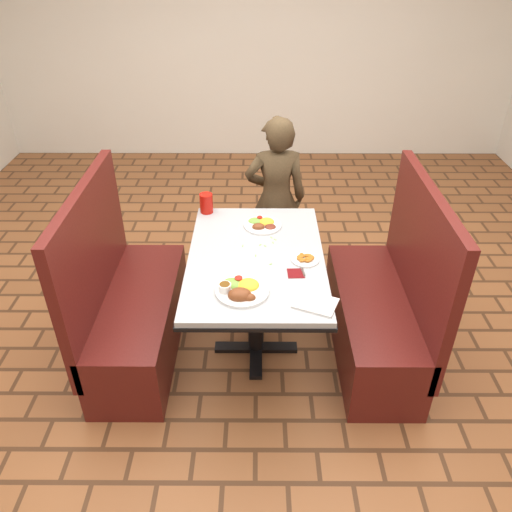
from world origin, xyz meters
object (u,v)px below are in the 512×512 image
booth_bench_left (131,311)px  plantain_plate (305,259)px  booth_bench_right (381,311)px  red_tumbler (206,203)px  dining_table (256,269)px  far_dinner_plate (263,223)px  diner_person (276,199)px  near_dinner_plate (241,288)px

booth_bench_left → plantain_plate: booth_bench_left is taller
booth_bench_right → plantain_plate: bearing=-175.1°
red_tumbler → booth_bench_right: bearing=-25.7°
dining_table → booth_bench_right: bearing=0.0°
dining_table → far_dinner_plate: far_dinner_plate is taller
booth_bench_left → plantain_plate: (1.08, -0.04, 0.43)m
plantain_plate → red_tumbler: size_ratio=1.23×
dining_table → booth_bench_left: bearing=180.0°
dining_table → plantain_plate: size_ratio=7.38×
diner_person → near_dinner_plate: size_ratio=4.46×
near_dinner_plate → booth_bench_right: bearing=22.0°
diner_person → near_dinner_plate: bearing=76.1°
booth_bench_left → red_tumbler: 0.87m
booth_bench_left → booth_bench_right: same height
red_tumbler → diner_person: bearing=40.3°
plantain_plate → diner_person: bearing=98.0°
dining_table → red_tumbler: size_ratio=9.08×
diner_person → red_tumbler: (-0.48, -0.41, 0.17)m
booth_bench_right → red_tumbler: size_ratio=8.99×
booth_bench_left → far_dinner_plate: 1.01m
far_dinner_plate → red_tumbler: size_ratio=1.82×
dining_table → far_dinner_plate: size_ratio=4.99×
dining_table → plantain_plate: bearing=-8.8°
near_dinner_plate → far_dinner_plate: (0.12, 0.71, -0.01)m
plantain_plate → red_tumbler: 0.86m
red_tumbler → dining_table: bearing=-58.3°
red_tumbler → plantain_plate: bearing=-43.4°
plantain_plate → far_dinner_plate: bearing=121.4°
booth_bench_left → booth_bench_right: (1.60, 0.00, 0.00)m
booth_bench_left → near_dinner_plate: 0.92m
near_dinner_plate → far_dinner_plate: size_ratio=1.19×
far_dinner_plate → near_dinner_plate: bearing=-99.5°
dining_table → booth_bench_right: booth_bench_right is taller
booth_bench_right → red_tumbler: 1.35m
booth_bench_right → near_dinner_plate: size_ratio=4.16×
booth_bench_right → diner_person: 1.20m
dining_table → diner_person: bearing=81.4°
booth_bench_right → near_dinner_plate: booth_bench_right is taller
booth_bench_left → diner_person: size_ratio=0.93×
booth_bench_right → diner_person: (-0.65, 0.96, 0.31)m
near_dinner_plate → plantain_plate: bearing=40.4°
booth_bench_right → plantain_plate: 0.67m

